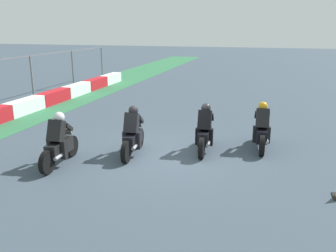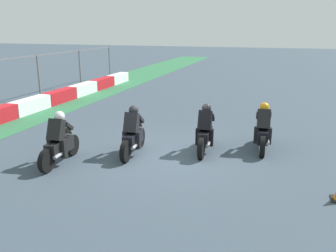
% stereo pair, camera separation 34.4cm
% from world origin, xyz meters
% --- Properties ---
extents(ground_plane, '(120.00, 120.00, 0.00)m').
position_xyz_m(ground_plane, '(0.00, 0.00, 0.00)').
color(ground_plane, '#3A4753').
extents(rider_lane_a, '(2.04, 0.55, 1.51)m').
position_xyz_m(rider_lane_a, '(1.38, -2.73, 0.62)').
color(rider_lane_a, black).
rests_on(rider_lane_a, ground_plane).
extents(rider_lane_b, '(2.04, 0.55, 1.51)m').
position_xyz_m(rider_lane_b, '(0.66, -1.03, 0.62)').
color(rider_lane_b, black).
rests_on(rider_lane_b, ground_plane).
extents(rider_lane_c, '(2.04, 0.55, 1.51)m').
position_xyz_m(rider_lane_c, '(-0.27, 1.01, 0.62)').
color(rider_lane_c, black).
rests_on(rider_lane_c, ground_plane).
extents(rider_lane_d, '(2.04, 0.55, 1.51)m').
position_xyz_m(rider_lane_d, '(-1.62, 2.70, 0.62)').
color(rider_lane_d, black).
rests_on(rider_lane_d, ground_plane).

